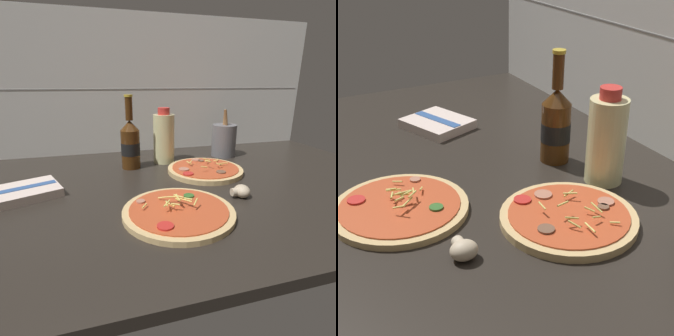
% 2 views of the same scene
% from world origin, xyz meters
% --- Properties ---
extents(counter_slab, '(1.60, 0.90, 0.03)m').
position_xyz_m(counter_slab, '(0.00, 0.00, 0.01)').
color(counter_slab, '#28231E').
rests_on(counter_slab, ground).
extents(tile_backsplash, '(1.60, 0.01, 0.60)m').
position_xyz_m(tile_backsplash, '(0.00, 0.45, 0.30)').
color(tile_backsplash, white).
rests_on(tile_backsplash, ground).
extents(pizza_near, '(0.27, 0.27, 0.04)m').
position_xyz_m(pizza_near, '(-0.05, -0.19, 0.03)').
color(pizza_near, tan).
rests_on(pizza_near, counter_slab).
extents(pizza_far, '(0.26, 0.26, 0.05)m').
position_xyz_m(pizza_far, '(0.14, 0.08, 0.03)').
color(pizza_far, tan).
rests_on(pizza_far, counter_slab).
extents(beer_bottle, '(0.07, 0.07, 0.26)m').
position_xyz_m(beer_bottle, '(-0.10, 0.20, 0.12)').
color(beer_bottle, '#47280F').
rests_on(beer_bottle, counter_slab).
extents(oil_bottle, '(0.08, 0.08, 0.21)m').
position_xyz_m(oil_bottle, '(0.03, 0.24, 0.12)').
color(oil_bottle, beige).
rests_on(oil_bottle, counter_slab).
extents(mushroom_left, '(0.05, 0.05, 0.03)m').
position_xyz_m(mushroom_left, '(0.15, -0.14, 0.04)').
color(mushroom_left, beige).
rests_on(mushroom_left, counter_slab).
extents(utensil_crock, '(0.10, 0.10, 0.20)m').
position_xyz_m(utensil_crock, '(0.30, 0.27, 0.09)').
color(utensil_crock, slate).
rests_on(utensil_crock, counter_slab).
extents(dish_towel, '(0.20, 0.19, 0.03)m').
position_xyz_m(dish_towel, '(-0.42, 0.03, 0.04)').
color(dish_towel, beige).
rests_on(dish_towel, counter_slab).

